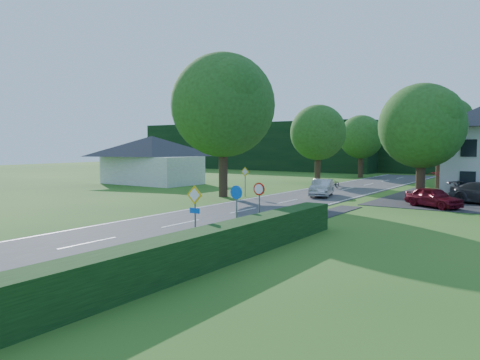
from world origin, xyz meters
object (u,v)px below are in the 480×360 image
Objects in this scene: streetlight at (422,142)px; motorcycle at (334,183)px; parked_car_red at (433,197)px; parasol at (440,183)px; moving_car at (322,188)px.

motorcycle is (-9.26, 5.52, -3.94)m from streetlight.
parasol is at bearing 37.31° from parked_car_red.
motorcycle is 9.74m from parasol.
streetlight reaches higher than motorcycle.
moving_car is 7.21m from motorcycle.
parked_car_red is (10.93, -9.02, 0.19)m from motorcycle.
streetlight reaches higher than moving_car.
streetlight is 1.90× the size of moving_car.
parked_car_red is (1.67, -3.50, -3.75)m from streetlight.
parasol is (7.84, 6.32, 0.33)m from moving_car.
parasol reaches higher than moving_car.
parked_car_red reaches higher than motorcycle.
parasol is at bearing 84.85° from streetlight.
moving_car is 9.30m from parked_car_red.
parasol is (0.44, 4.88, -3.39)m from streetlight.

